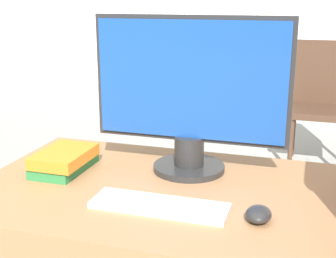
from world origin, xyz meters
TOP-DOWN VIEW (x-y plane):
  - monitor at (0.02, 0.54)m, footprint 0.65×0.24m
  - keyboard at (0.02, 0.23)m, footprint 0.38×0.12m
  - mouse at (0.29, 0.24)m, footprint 0.07×0.09m
  - book_stack at (-0.38, 0.41)m, footprint 0.16×0.25m
  - far_chair at (0.47, 2.85)m, footprint 0.44×0.44m

SIDE VIEW (x-z plane):
  - far_chair at x=0.47m, z-range 0.05..1.01m
  - keyboard at x=0.02m, z-range 0.72..0.74m
  - mouse at x=0.29m, z-range 0.72..0.76m
  - book_stack at x=-0.38m, z-range 0.72..0.80m
  - monitor at x=0.02m, z-range 0.73..1.24m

